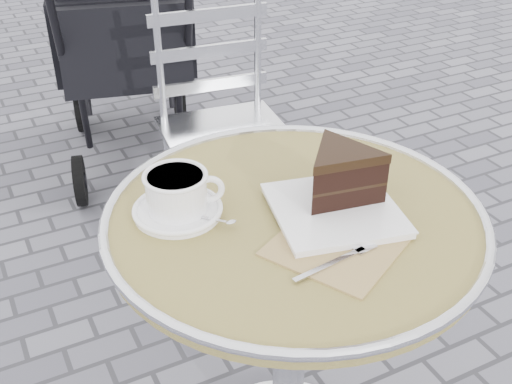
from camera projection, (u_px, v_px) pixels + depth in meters
name	position (u px, v px, depth m)	size (l,w,h in m)	color
cafe_table	(292.00, 282.00, 1.28)	(0.72, 0.72, 0.74)	silver
cappuccino_set	(178.00, 197.00, 1.17)	(0.17, 0.18, 0.08)	white
cake_plate_set	(340.00, 183.00, 1.18)	(0.33, 0.37, 0.12)	#9F7F57
bistro_chair	(218.00, 99.00, 2.09)	(0.44, 0.44, 0.87)	silver
baby_stroller	(124.00, 39.00, 2.65)	(0.75, 1.19, 1.15)	black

